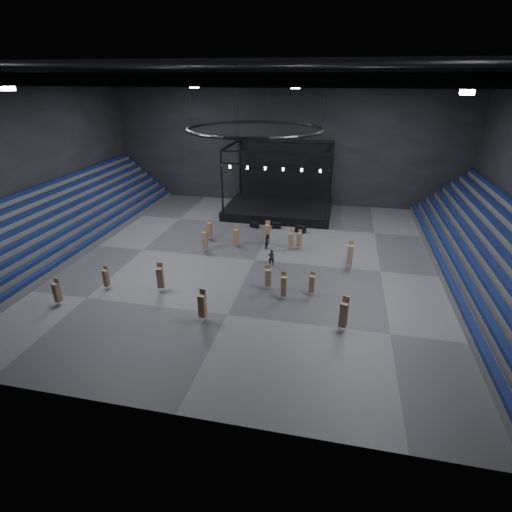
% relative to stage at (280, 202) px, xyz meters
% --- Properties ---
extents(floor, '(50.00, 50.00, 0.00)m').
position_rel_stage_xyz_m(floor, '(-0.00, -16.24, -1.45)').
color(floor, '#48484A').
rests_on(floor, ground).
extents(ceiling, '(50.00, 42.00, 0.20)m').
position_rel_stage_xyz_m(ceiling, '(-0.00, -16.24, 16.55)').
color(ceiling, black).
rests_on(ceiling, wall_back).
extents(wall_back, '(50.00, 0.20, 18.00)m').
position_rel_stage_xyz_m(wall_back, '(-0.00, 4.76, 7.55)').
color(wall_back, black).
rests_on(wall_back, ground).
extents(wall_front, '(50.00, 0.20, 18.00)m').
position_rel_stage_xyz_m(wall_front, '(-0.00, -37.24, 7.55)').
color(wall_front, black).
rests_on(wall_front, ground).
extents(wall_left, '(0.20, 42.00, 18.00)m').
position_rel_stage_xyz_m(wall_left, '(-25.00, -16.24, 7.55)').
color(wall_left, black).
rests_on(wall_left, ground).
extents(bleachers_left, '(7.20, 40.00, 6.40)m').
position_rel_stage_xyz_m(bleachers_left, '(-22.94, -16.24, 0.28)').
color(bleachers_left, '#47474A').
rests_on(bleachers_left, floor).
extents(bleachers_right, '(7.20, 40.00, 6.40)m').
position_rel_stage_xyz_m(bleachers_right, '(22.94, -16.24, 0.28)').
color(bleachers_right, '#47474A').
rests_on(bleachers_right, floor).
extents(stage, '(14.00, 10.00, 9.20)m').
position_rel_stage_xyz_m(stage, '(0.00, 0.00, 0.00)').
color(stage, black).
rests_on(stage, floor).
extents(truss_ring, '(12.30, 12.30, 5.15)m').
position_rel_stage_xyz_m(truss_ring, '(-0.00, -16.24, 11.55)').
color(truss_ring, black).
rests_on(truss_ring, ceiling).
extents(roof_girders, '(49.00, 30.35, 0.70)m').
position_rel_stage_xyz_m(roof_girders, '(-0.00, -16.24, 15.75)').
color(roof_girders, black).
rests_on(roof_girders, ceiling).
extents(floodlights, '(28.60, 16.60, 0.25)m').
position_rel_stage_xyz_m(floodlights, '(-0.00, -20.24, 15.15)').
color(floodlights, white).
rests_on(floodlights, roof_girders).
extents(flight_case_left, '(1.18, 0.88, 0.71)m').
position_rel_stage_xyz_m(flight_case_left, '(-2.09, -6.89, -1.10)').
color(flight_case_left, black).
rests_on(flight_case_left, floor).
extents(flight_case_mid, '(1.15, 0.66, 0.73)m').
position_rel_stage_xyz_m(flight_case_mid, '(0.67, -6.60, -1.09)').
color(flight_case_mid, black).
rests_on(flight_case_mid, floor).
extents(flight_case_right, '(1.35, 1.01, 0.81)m').
position_rel_stage_xyz_m(flight_case_right, '(3.71, -7.37, -1.05)').
color(flight_case_right, black).
rests_on(flight_case_right, floor).
extents(chair_stack_0, '(0.55, 0.55, 2.63)m').
position_rel_stage_xyz_m(chair_stack_0, '(0.41, -11.58, -0.08)').
color(chair_stack_0, silver).
rests_on(chair_stack_0, floor).
extents(chair_stack_1, '(0.52, 0.52, 2.37)m').
position_rel_stage_xyz_m(chair_stack_1, '(-2.79, -13.08, -0.21)').
color(chair_stack_1, silver).
rests_on(chair_stack_1, floor).
extents(chair_stack_2, '(0.53, 0.53, 2.43)m').
position_rel_stage_xyz_m(chair_stack_2, '(-14.00, -28.22, -0.20)').
color(chair_stack_2, silver).
rests_on(chair_stack_2, floor).
extents(chair_stack_3, '(0.61, 0.61, 2.33)m').
position_rel_stage_xyz_m(chair_stack_3, '(2.40, -21.99, -0.23)').
color(chair_stack_3, silver).
rests_on(chair_stack_3, floor).
extents(chair_stack_4, '(0.52, 0.52, 2.54)m').
position_rel_stage_xyz_m(chair_stack_4, '(3.99, -23.35, -0.16)').
color(chair_stack_4, silver).
rests_on(chair_stack_4, floor).
extents(chair_stack_5, '(0.51, 0.51, 2.45)m').
position_rel_stage_xyz_m(chair_stack_5, '(-6.29, -11.84, -0.18)').
color(chair_stack_5, silver).
rests_on(chair_stack_5, floor).
extents(chair_stack_6, '(0.56, 0.56, 2.70)m').
position_rel_stage_xyz_m(chair_stack_6, '(-1.59, -27.91, -0.06)').
color(chair_stack_6, silver).
rests_on(chair_stack_6, floor).
extents(chair_stack_7, '(0.50, 0.50, 2.72)m').
position_rel_stage_xyz_m(chair_stack_7, '(-5.68, -15.23, -0.07)').
color(chair_stack_7, silver).
rests_on(chair_stack_7, floor).
extents(chair_stack_8, '(0.45, 0.45, 2.26)m').
position_rel_stage_xyz_m(chair_stack_8, '(-11.54, -24.96, -0.30)').
color(chair_stack_8, silver).
rests_on(chair_stack_8, floor).
extents(chair_stack_9, '(0.65, 0.65, 2.85)m').
position_rel_stage_xyz_m(chair_stack_9, '(9.00, -27.00, 0.00)').
color(chair_stack_9, silver).
rests_on(chair_stack_9, floor).
extents(chair_stack_10, '(0.62, 0.62, 2.71)m').
position_rel_stage_xyz_m(chair_stack_10, '(-6.68, -24.30, -0.05)').
color(chair_stack_10, silver).
rests_on(chair_stack_10, floor).
extents(chair_stack_11, '(0.53, 0.53, 2.22)m').
position_rel_stage_xyz_m(chair_stack_11, '(4.09, -12.39, -0.30)').
color(chair_stack_11, silver).
rests_on(chair_stack_11, floor).
extents(chair_stack_12, '(0.54, 0.54, 2.83)m').
position_rel_stage_xyz_m(chair_stack_12, '(9.46, -15.94, -0.01)').
color(chair_stack_12, silver).
rests_on(chair_stack_12, floor).
extents(chair_stack_13, '(0.48, 0.48, 2.31)m').
position_rel_stage_xyz_m(chair_stack_13, '(3.24, -12.83, -0.27)').
color(chair_stack_13, silver).
rests_on(chair_stack_13, floor).
extents(chair_stack_14, '(0.46, 0.46, 2.18)m').
position_rel_stage_xyz_m(chair_stack_14, '(6.28, -22.14, -0.32)').
color(chair_stack_14, silver).
rests_on(chair_stack_14, floor).
extents(man_center, '(0.73, 0.59, 1.72)m').
position_rel_stage_xyz_m(man_center, '(1.86, -17.10, -0.59)').
color(man_center, black).
rests_on(man_center, floor).
extents(crew_member, '(0.93, 1.02, 1.70)m').
position_rel_stage_xyz_m(crew_member, '(0.76, -13.13, -0.60)').
color(crew_member, black).
rests_on(crew_member, floor).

